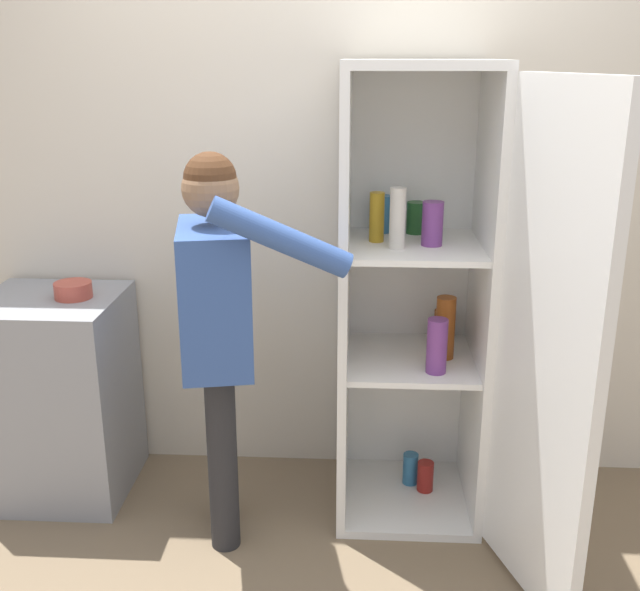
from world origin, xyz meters
name	(u,v)px	position (x,y,z in m)	size (l,w,h in m)	color
wall_back	(344,195)	(0.00, 0.98, 1.27)	(7.00, 0.06, 2.55)	beige
refrigerator	(438,307)	(0.38, 0.55, 0.92)	(0.81, 1.15, 1.84)	white
person	(218,309)	(-0.45, 0.37, 0.96)	(0.68, 0.58, 1.54)	#262628
counter	(59,396)	(-1.22, 0.65, 0.45)	(0.58, 0.55, 0.89)	gray
bowl	(73,290)	(-1.11, 0.66, 0.92)	(0.15, 0.15, 0.07)	#B24738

